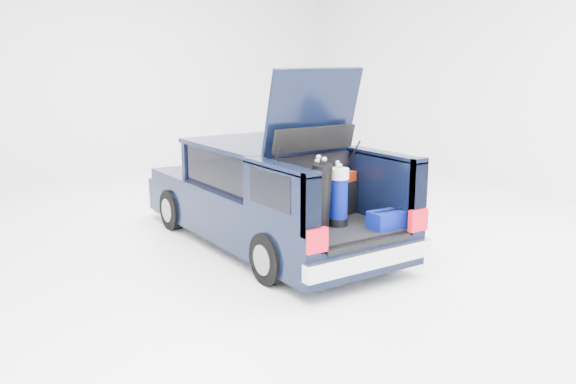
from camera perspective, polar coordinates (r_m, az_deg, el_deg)
ground at (r=8.70m, az=-1.83°, el=-4.84°), size 14.00×14.00×0.00m
car at (r=8.61m, az=-2.23°, el=-0.39°), size 1.87×4.65×2.47m
red_suitcase at (r=7.86m, az=5.06°, el=-0.15°), size 0.41×0.33×0.59m
black_golf_bag at (r=7.14m, az=3.05°, el=-0.42°), size 0.30×0.34×0.88m
blue_golf_bag at (r=7.33m, az=4.76°, el=-0.41°), size 0.30×0.30×0.79m
blue_duffel at (r=7.35m, az=9.24°, el=-2.55°), size 0.44×0.30×0.22m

